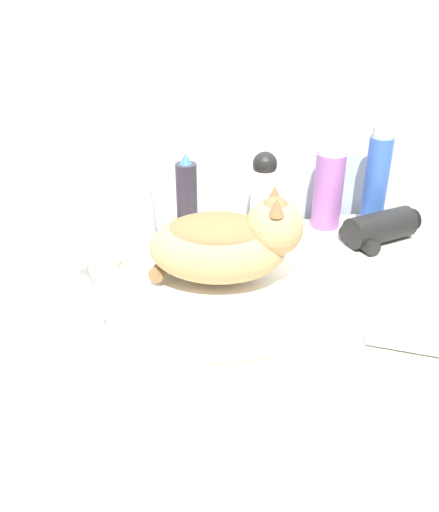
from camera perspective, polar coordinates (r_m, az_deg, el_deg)
name	(u,v)px	position (r m, az deg, el deg)	size (l,w,h in m)	color
wall_back	(176,91)	(1.20, -4.60, 16.89)	(8.00, 0.05, 2.40)	silver
vanity_counter	(212,461)	(1.31, -0.81, -20.81)	(1.03, 0.55, 0.90)	beige
sink_basin	(218,288)	(0.98, -0.17, -3.36)	(0.43, 0.43, 0.05)	white
cat	(227,241)	(0.94, 0.77, 1.57)	(0.28, 0.28, 0.16)	tan
faucet	(78,255)	(1.02, -14.63, 0.08)	(0.13, 0.08, 0.13)	silver
lotion_bottle_white	(264,194)	(1.21, 4.68, 6.56)	(0.06, 0.06, 0.19)	silver
hairspray_can_black	(187,201)	(1.17, -3.40, 5.77)	(0.05, 0.05, 0.20)	#28232D
deodorant_stick	(146,215)	(1.17, -7.78, 4.34)	(0.04, 0.04, 0.14)	silver
mouthwash_bottle	(329,186)	(1.26, 11.42, 7.21)	(0.07, 0.07, 0.20)	#93569E
shampoo_bottle_tall	(377,177)	(1.31, 16.21, 7.99)	(0.05, 0.05, 0.23)	#335BB7
cream_tube	(416,343)	(0.92, 19.99, -8.62)	(0.14, 0.10, 0.04)	silver
hair_dryer	(379,228)	(1.24, 16.44, 2.80)	(0.18, 0.12, 0.07)	black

